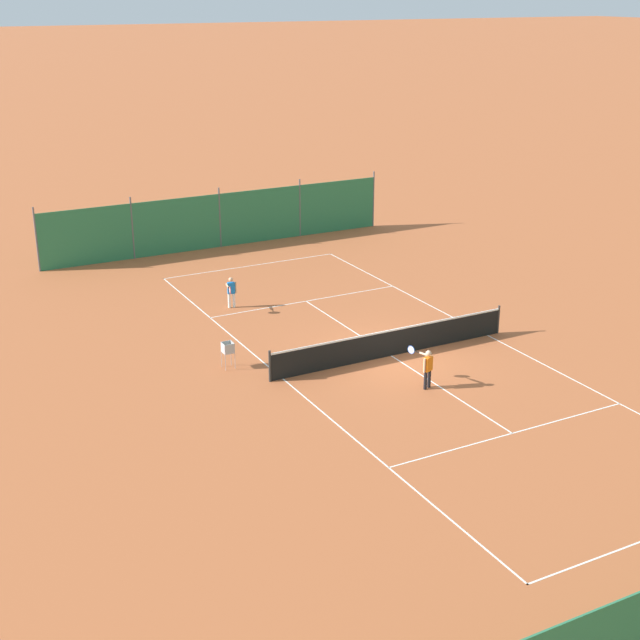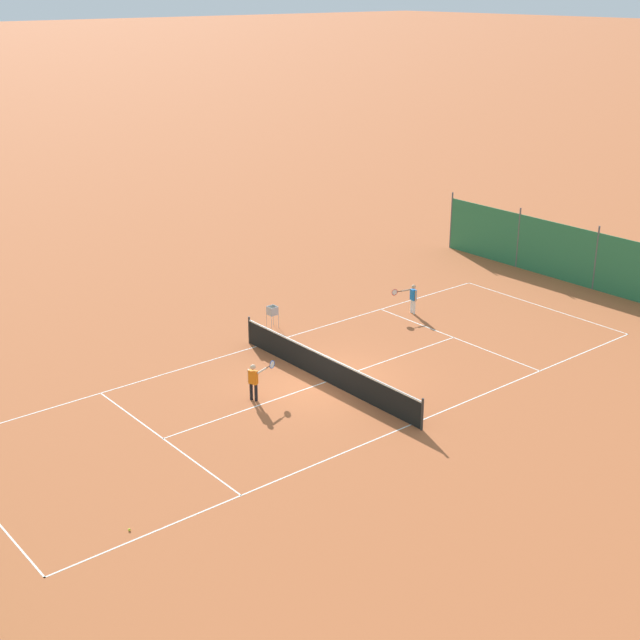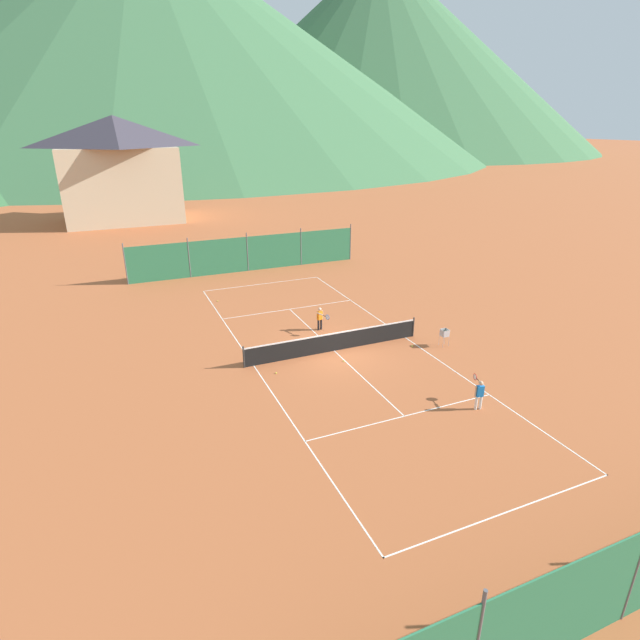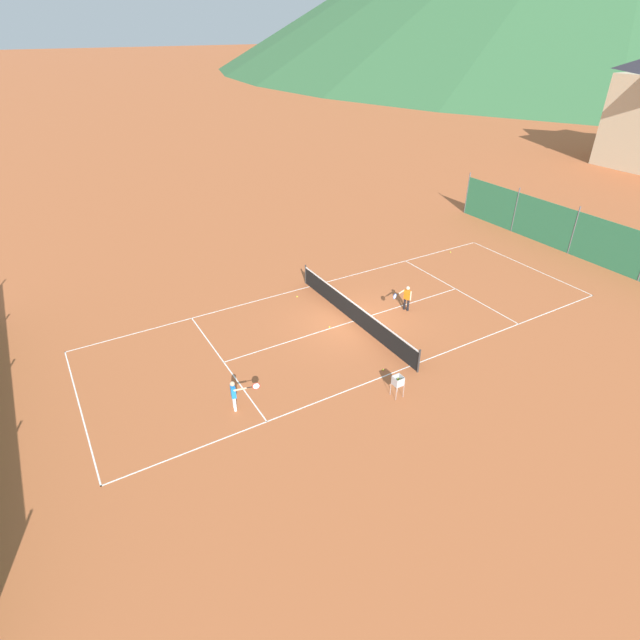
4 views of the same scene
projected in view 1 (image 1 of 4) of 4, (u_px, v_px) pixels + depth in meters
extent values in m
plane|color=#B25B33|center=(391.00, 356.00, 30.36)|extent=(600.00, 600.00, 0.00)
cube|color=white|center=(251.00, 266.00, 40.22)|extent=(8.25, 0.05, 0.01)
cube|color=white|center=(487.00, 335.00, 32.16)|extent=(0.05, 23.85, 0.01)
cube|color=white|center=(283.00, 379.00, 28.57)|extent=(0.05, 23.85, 0.01)
cube|color=white|center=(512.00, 433.00, 25.06)|extent=(8.20, 0.05, 0.01)
cube|color=white|center=(306.00, 301.00, 35.66)|extent=(8.20, 0.05, 0.01)
cube|color=white|center=(391.00, 356.00, 30.36)|extent=(0.05, 12.80, 0.01)
cylinder|color=#2D2D2D|center=(498.00, 319.00, 32.17)|extent=(0.08, 0.08, 1.06)
cylinder|color=#2D2D2D|center=(270.00, 366.00, 28.18)|extent=(0.08, 0.08, 1.06)
cube|color=black|center=(392.00, 343.00, 30.20)|extent=(9.10, 0.02, 0.91)
cube|color=white|center=(392.00, 330.00, 30.04)|extent=(9.10, 0.04, 0.06)
cube|color=#2D754C|center=(220.00, 221.00, 42.75)|extent=(17.20, 0.04, 2.60)
cylinder|color=#59595E|center=(373.00, 199.00, 46.46)|extent=(0.08, 0.08, 2.90)
cylinder|color=#59595E|center=(300.00, 208.00, 44.58)|extent=(0.08, 0.08, 2.90)
cylinder|color=#59595E|center=(220.00, 217.00, 42.70)|extent=(0.08, 0.08, 2.90)
cylinder|color=#59595E|center=(132.00, 228.00, 40.81)|extent=(0.08, 0.08, 2.90)
cylinder|color=#59595E|center=(36.00, 240.00, 38.93)|extent=(0.08, 0.08, 2.90)
cylinder|color=black|center=(425.00, 380.00, 27.73)|extent=(0.11, 0.11, 0.60)
cylinder|color=black|center=(429.00, 379.00, 27.86)|extent=(0.11, 0.11, 0.60)
cube|color=orange|center=(428.00, 364.00, 27.61)|extent=(0.33, 0.25, 0.46)
sphere|color=beige|center=(429.00, 353.00, 27.48)|extent=(0.18, 0.18, 0.18)
cylinder|color=beige|center=(424.00, 365.00, 27.48)|extent=(0.07, 0.07, 0.46)
cylinder|color=beige|center=(426.00, 355.00, 27.82)|extent=(0.21, 0.46, 0.07)
cylinder|color=black|center=(417.00, 352.00, 28.03)|extent=(0.09, 0.21, 0.03)
torus|color=#1E4CB2|center=(411.00, 350.00, 28.19)|extent=(0.11, 0.27, 0.28)
cylinder|color=silver|center=(411.00, 350.00, 28.19)|extent=(0.08, 0.24, 0.25)
cylinder|color=white|center=(234.00, 300.00, 34.89)|extent=(0.10, 0.10, 0.58)
cylinder|color=white|center=(229.00, 301.00, 34.84)|extent=(0.10, 0.10, 0.58)
cube|color=blue|center=(231.00, 288.00, 34.68)|extent=(0.31, 0.22, 0.45)
sphere|color=tan|center=(231.00, 280.00, 34.56)|extent=(0.18, 0.18, 0.18)
cylinder|color=tan|center=(236.00, 288.00, 34.73)|extent=(0.07, 0.07, 0.45)
cylinder|color=tan|center=(227.00, 286.00, 34.37)|extent=(0.16, 0.45, 0.07)
cylinder|color=black|center=(229.00, 288.00, 34.07)|extent=(0.07, 0.21, 0.03)
torus|color=red|center=(230.00, 290.00, 33.86)|extent=(0.08, 0.28, 0.28)
cylinder|color=silver|center=(230.00, 290.00, 33.86)|extent=(0.06, 0.24, 0.25)
sphere|color=#CCE033|center=(277.00, 364.00, 29.62)|extent=(0.07, 0.07, 0.07)
sphere|color=#CCE033|center=(453.00, 328.00, 32.79)|extent=(0.07, 0.07, 0.07)
sphere|color=#CCE033|center=(374.00, 342.00, 31.44)|extent=(0.07, 0.07, 0.07)
cylinder|color=#B7B7BC|center=(231.00, 357.00, 29.52)|extent=(0.02, 0.02, 0.55)
cylinder|color=#B7B7BC|center=(222.00, 359.00, 29.37)|extent=(0.02, 0.02, 0.55)
cylinder|color=#B7B7BC|center=(235.00, 361.00, 29.24)|extent=(0.02, 0.02, 0.55)
cylinder|color=#B7B7BC|center=(225.00, 363.00, 29.09)|extent=(0.02, 0.02, 0.55)
cube|color=#B7B7BC|center=(228.00, 352.00, 29.21)|extent=(0.34, 0.34, 0.02)
cube|color=#B7B7BC|center=(226.00, 346.00, 29.29)|extent=(0.34, 0.02, 0.34)
cube|color=#B7B7BC|center=(230.00, 349.00, 29.01)|extent=(0.34, 0.02, 0.34)
cube|color=#B7B7BC|center=(233.00, 347.00, 29.23)|extent=(0.02, 0.34, 0.34)
cube|color=#B7B7BC|center=(223.00, 348.00, 29.08)|extent=(0.02, 0.34, 0.34)
sphere|color=#CCE033|center=(226.00, 351.00, 29.18)|extent=(0.07, 0.07, 0.07)
sphere|color=#CCE033|center=(228.00, 350.00, 29.24)|extent=(0.07, 0.07, 0.07)
sphere|color=#CCE033|center=(230.00, 352.00, 29.14)|extent=(0.07, 0.07, 0.07)
sphere|color=#CCE033|center=(225.00, 352.00, 29.12)|extent=(0.07, 0.07, 0.07)
sphere|color=#CCE033|center=(230.00, 352.00, 29.12)|extent=(0.07, 0.07, 0.07)
sphere|color=#CCE033|center=(228.00, 350.00, 29.25)|extent=(0.07, 0.07, 0.07)
sphere|color=#CCE033|center=(228.00, 348.00, 29.32)|extent=(0.07, 0.07, 0.07)
sphere|color=#CCE033|center=(231.00, 350.00, 29.16)|extent=(0.07, 0.07, 0.07)
sphere|color=#CCE033|center=(227.00, 349.00, 29.20)|extent=(0.07, 0.07, 0.07)
sphere|color=#CCE033|center=(226.00, 349.00, 29.20)|extent=(0.07, 0.07, 0.07)
sphere|color=#CCE033|center=(228.00, 349.00, 29.20)|extent=(0.07, 0.07, 0.07)
sphere|color=#CCE033|center=(229.00, 350.00, 29.11)|extent=(0.07, 0.07, 0.07)
sphere|color=#CCE033|center=(226.00, 347.00, 29.22)|extent=(0.07, 0.07, 0.07)
sphere|color=#CCE033|center=(231.00, 348.00, 29.13)|extent=(0.07, 0.07, 0.07)
sphere|color=#CCE033|center=(223.00, 347.00, 29.18)|extent=(0.07, 0.07, 0.07)
sphere|color=#CCE033|center=(228.00, 349.00, 29.09)|extent=(0.07, 0.07, 0.07)
sphere|color=#CCE033|center=(227.00, 349.00, 29.08)|extent=(0.07, 0.07, 0.07)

